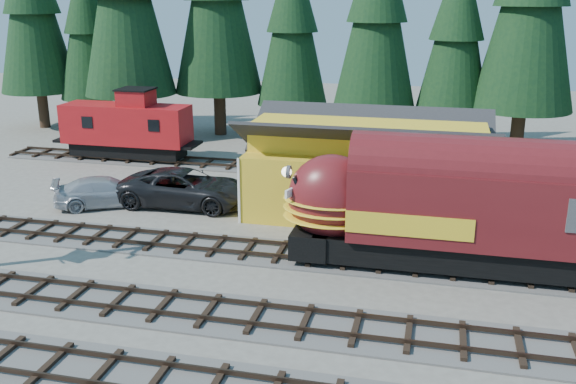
% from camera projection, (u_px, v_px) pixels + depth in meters
% --- Properties ---
extents(ground, '(120.00, 120.00, 0.00)m').
position_uv_depth(ground, '(331.00, 302.00, 24.34)').
color(ground, '#6B665B').
rests_on(ground, ground).
extents(track_spur, '(32.00, 3.20, 0.33)m').
position_uv_depth(track_spur, '(230.00, 165.00, 43.25)').
color(track_spur, '#4C4947').
rests_on(track_spur, ground).
extents(depot, '(12.80, 7.00, 5.30)m').
position_uv_depth(depot, '(366.00, 159.00, 33.20)').
color(depot, yellow).
rests_on(depot, ground).
extents(conifer_backdrop, '(79.79, 22.35, 17.07)m').
position_uv_depth(conifer_backdrop, '(467.00, 7.00, 42.91)').
color(conifer_backdrop, black).
rests_on(conifer_backdrop, ground).
extents(locomotive, '(16.16, 3.21, 4.39)m').
position_uv_depth(locomotive, '(469.00, 214.00, 26.19)').
color(locomotive, black).
rests_on(locomotive, ground).
extents(caboose, '(8.84, 2.56, 4.60)m').
position_uv_depth(caboose, '(127.00, 127.00, 44.21)').
color(caboose, black).
rests_on(caboose, ground).
extents(pickup_truck_a, '(7.24, 3.41, 2.00)m').
position_uv_depth(pickup_truck_a, '(185.00, 188.00, 35.03)').
color(pickup_truck_a, black).
rests_on(pickup_truck_a, ground).
extents(pickup_truck_b, '(5.89, 4.61, 1.59)m').
position_uv_depth(pickup_truck_b, '(106.00, 192.00, 35.06)').
color(pickup_truck_b, '#B4B6BC').
rests_on(pickup_truck_b, ground).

